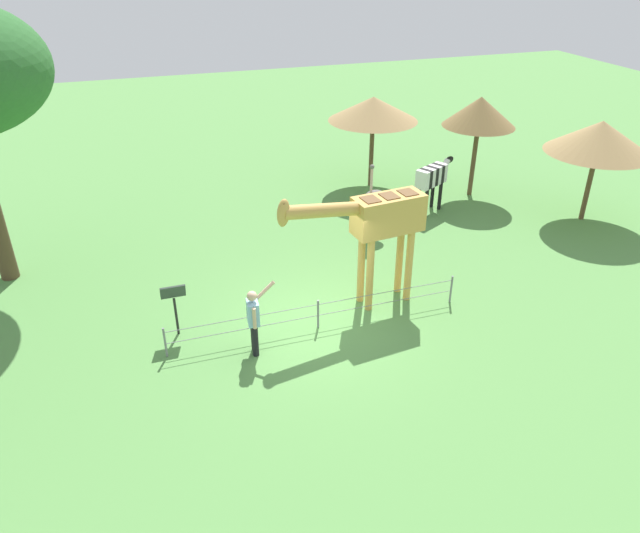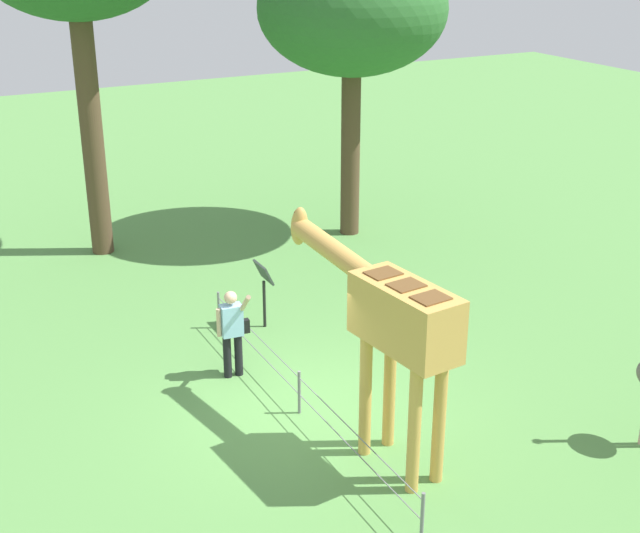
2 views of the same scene
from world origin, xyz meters
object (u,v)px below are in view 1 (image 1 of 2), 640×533
at_px(shade_hut_far, 373,109).
at_px(zebra, 433,178).
at_px(ostrich, 375,198).
at_px(visitor, 254,318).
at_px(info_sign, 174,299).
at_px(shade_hut_near, 600,137).
at_px(shade_hut_aside, 480,112).
at_px(giraffe, 377,222).

bearing_deg(shade_hut_far, zebra, 108.99).
relative_size(ostrich, shade_hut_far, 0.70).
bearing_deg(visitor, info_sign, -39.26).
bearing_deg(shade_hut_near, visitor, 17.02).
relative_size(shade_hut_near, info_sign, 2.44).
relative_size(visitor, info_sign, 1.28).
xyz_separation_m(zebra, ostrich, (2.46, 1.00, 0.01)).
distance_m(visitor, ostrich, 6.75).
bearing_deg(shade_hut_aside, visitor, 35.14).
relative_size(giraffe, shade_hut_far, 1.15).
bearing_deg(giraffe, zebra, -130.86).
height_order(visitor, shade_hut_near, shade_hut_near).
bearing_deg(ostrich, shade_hut_aside, -157.56).
distance_m(shade_hut_near, shade_hut_aside, 3.82).
height_order(visitor, zebra, visitor).
bearing_deg(shade_hut_aside, zebra, 22.72).
relative_size(zebra, shade_hut_near, 0.54).
bearing_deg(shade_hut_far, giraffe, 67.83).
bearing_deg(giraffe, ostrich, -113.13).
xyz_separation_m(zebra, info_sign, (8.83, 4.45, -0.21)).
bearing_deg(ostrich, info_sign, 28.40).
bearing_deg(shade_hut_aside, shade_hut_far, -33.36).
bearing_deg(info_sign, zebra, -153.26).
height_order(giraffe, shade_hut_far, giraffe).
bearing_deg(shade_hut_aside, shade_hut_near, 128.55).
height_order(visitor, info_sign, visitor).
bearing_deg(zebra, shade_hut_aside, -157.28).
distance_m(zebra, info_sign, 9.89).
bearing_deg(info_sign, shade_hut_near, -170.06).
relative_size(shade_hut_far, shade_hut_aside, 0.94).
bearing_deg(giraffe, shade_hut_far, -112.17).
distance_m(visitor, shade_hut_aside, 11.57).
distance_m(giraffe, info_sign, 4.99).
xyz_separation_m(shade_hut_far, info_sign, (7.86, 7.27, -1.85)).
relative_size(shade_hut_near, shade_hut_far, 1.00).
bearing_deg(shade_hut_aside, ostrich, 22.44).
distance_m(ostrich, shade_hut_far, 4.41).
relative_size(giraffe, ostrich, 1.64).
distance_m(shade_hut_far, shade_hut_aside, 3.59).
distance_m(giraffe, shade_hut_aside, 8.19).
height_order(ostrich, info_sign, ostrich).
distance_m(shade_hut_far, info_sign, 10.87).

